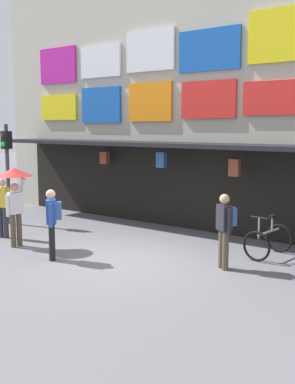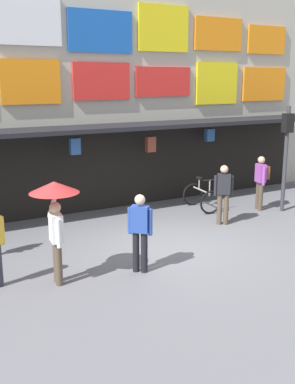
{
  "view_description": "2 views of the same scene",
  "coord_description": "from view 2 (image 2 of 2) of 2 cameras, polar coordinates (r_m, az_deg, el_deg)",
  "views": [
    {
      "loc": [
        7.12,
        -8.29,
        3.15
      ],
      "look_at": [
        0.21,
        0.78,
        1.56
      ],
      "focal_mm": 44.71,
      "sensor_mm": 36.0,
      "label": 1
    },
    {
      "loc": [
        -5.65,
        -9.04,
        3.97
      ],
      "look_at": [
        -0.37,
        0.5,
        1.32
      ],
      "focal_mm": 43.66,
      "sensor_mm": 36.0,
      "label": 2
    }
  ],
  "objects": [
    {
      "name": "pedestrian_in_purple",
      "position": [
        14.75,
        13.7,
        1.58
      ],
      "size": [
        0.42,
        0.51,
        1.68
      ],
      "color": "brown",
      "rests_on": "ground"
    },
    {
      "name": "pedestrian_in_white",
      "position": [
        13.05,
        9.26,
        0.25
      ],
      "size": [
        0.48,
        0.47,
        1.68
      ],
      "color": "brown",
      "rests_on": "ground"
    },
    {
      "name": "pedestrian_in_blue",
      "position": [
        9.69,
        -0.88,
        -4.28
      ],
      "size": [
        0.47,
        0.47,
        1.68
      ],
      "color": "black",
      "rests_on": "ground"
    },
    {
      "name": "ground_plane",
      "position": [
        11.37,
        2.88,
        -6.78
      ],
      "size": [
        80.0,
        80.0,
        0.0
      ],
      "primitive_type": "plane",
      "color": "slate"
    },
    {
      "name": "bicycle_parked",
      "position": [
        14.58,
        6.62,
        -0.63
      ],
      "size": [
        0.83,
        1.22,
        1.05
      ],
      "color": "black",
      "rests_on": "ground"
    },
    {
      "name": "pedestrian_with_umbrella",
      "position": [
        9.09,
        -11.25,
        -1.43
      ],
      "size": [
        0.96,
        0.96,
        2.08
      ],
      "color": "brown",
      "rests_on": "ground"
    },
    {
      "name": "shopfront",
      "position": [
        14.73,
        -6.59,
        13.55
      ],
      "size": [
        18.0,
        2.6,
        8.0
      ],
      "color": "#B2AD9E",
      "rests_on": "ground"
    },
    {
      "name": "traffic_light_far",
      "position": [
        14.61,
        16.6,
        5.9
      ],
      "size": [
        0.31,
        0.34,
        3.2
      ],
      "color": "#38383D",
      "rests_on": "ground"
    }
  ]
}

